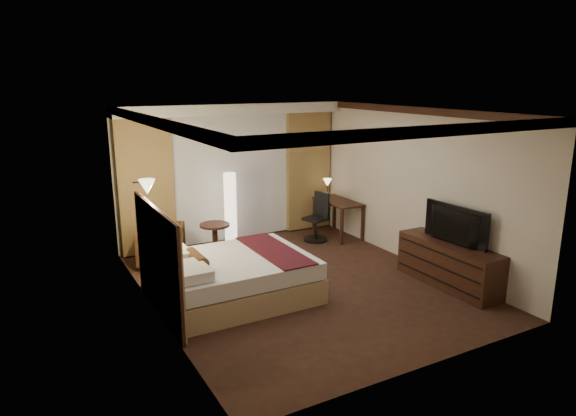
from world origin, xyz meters
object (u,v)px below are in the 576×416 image
armchair (161,243)px  side_table (215,240)px  floor_lamp (231,211)px  office_chair (316,217)px  dresser (449,264)px  television (451,222)px  bed (235,277)px  desk (338,218)px

armchair → side_table: size_ratio=1.29×
floor_lamp → office_chair: size_ratio=1.51×
office_chair → dresser: 3.00m
armchair → floor_lamp: bearing=33.2°
armchair → television: size_ratio=0.66×
bed → side_table: size_ratio=3.63×
bed → television: bearing=-20.9°
floor_lamp → television: size_ratio=1.25×
armchair → bed: bearing=-50.0°
side_table → television: (2.65, -3.07, 0.73)m
side_table → desk: bearing=-1.9°
television → dresser: bearing=-93.0°
side_table → dresser: bearing=-48.9°
bed → desk: bearing=30.7°
side_table → floor_lamp: size_ratio=0.41×
side_table → office_chair: office_chair is taller
bed → side_table: bed is taller
bed → floor_lamp: bearing=68.6°
television → bed: bearing=66.1°
floor_lamp → television: bearing=-56.0°
dresser → television: size_ratio=1.52×
floor_lamp → desk: floor_lamp is taller
bed → floor_lamp: (0.84, 2.14, 0.42)m
dresser → armchair: bearing=140.0°
armchair → desk: (3.62, -0.09, -0.01)m
desk → dresser: (0.05, -2.99, -0.03)m
armchair → desk: armchair is taller
floor_lamp → desk: (2.21, -0.33, -0.36)m
office_chair → dresser: size_ratio=0.55×
side_table → dresser: dresser is taller
floor_lamp → dresser: (2.26, -3.32, -0.39)m
bed → office_chair: bearing=35.3°
desk → office_chair: 0.58m
dresser → television: (-0.03, 0.00, 0.68)m
television → side_table: bearing=37.8°
floor_lamp → television: 4.01m
armchair → office_chair: size_ratio=0.79×
desk → side_table: bearing=178.1°
bed → floor_lamp: floor_lamp is taller
side_table → dresser: (2.68, -3.07, 0.05)m
bed → side_table: 1.94m
armchair → side_table: bearing=23.3°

